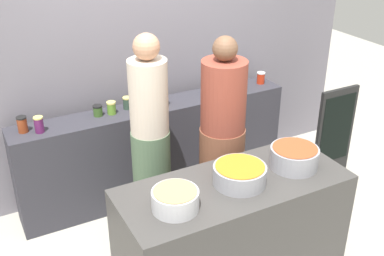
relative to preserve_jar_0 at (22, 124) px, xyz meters
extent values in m
plane|color=#A49F93|center=(1.19, -1.12, -1.02)|extent=(12.00, 12.00, 0.00)
cube|color=slate|center=(1.19, 0.33, 0.48)|extent=(4.80, 0.12, 3.00)
cube|color=#2F2E35|center=(1.19, -0.02, -0.55)|extent=(2.70, 0.36, 0.95)
cube|color=#3B3937|center=(1.19, -1.42, -0.57)|extent=(1.70, 0.70, 0.90)
cylinder|color=maroon|center=(0.00, 0.00, -0.01)|extent=(0.08, 0.08, 0.13)
cylinder|color=black|center=(0.00, 0.00, 0.06)|extent=(0.09, 0.09, 0.01)
cylinder|color=#571C4E|center=(0.12, -0.07, -0.01)|extent=(0.08, 0.08, 0.13)
cylinder|color=#D6C666|center=(0.12, -0.07, 0.06)|extent=(0.08, 0.08, 0.01)
cylinder|color=#355523|center=(0.65, 0.01, -0.03)|extent=(0.08, 0.08, 0.09)
cylinder|color=black|center=(0.65, 0.01, 0.02)|extent=(0.09, 0.09, 0.01)
cylinder|color=#5C8C2D|center=(0.78, 0.00, -0.02)|extent=(0.08, 0.08, 0.10)
cylinder|color=#D6C666|center=(0.78, 0.00, 0.04)|extent=(0.08, 0.08, 0.02)
cylinder|color=#304436|center=(0.94, 0.04, -0.02)|extent=(0.07, 0.07, 0.10)
cylinder|color=#D6C666|center=(0.94, 0.04, 0.04)|extent=(0.08, 0.08, 0.01)
cylinder|color=gold|center=(1.04, 0.00, 0.00)|extent=(0.08, 0.08, 0.13)
cylinder|color=#D6C666|center=(1.04, 0.00, 0.07)|extent=(0.08, 0.08, 0.01)
cylinder|color=#4F1646|center=(1.17, -0.08, -0.02)|extent=(0.08, 0.08, 0.11)
cylinder|color=silver|center=(1.17, -0.08, 0.05)|extent=(0.09, 0.09, 0.01)
cylinder|color=gold|center=(1.28, -0.05, -0.01)|extent=(0.07, 0.07, 0.12)
cylinder|color=black|center=(1.28, -0.05, 0.06)|extent=(0.07, 0.07, 0.01)
cylinder|color=#2D4D33|center=(1.77, -0.04, -0.01)|extent=(0.07, 0.07, 0.11)
cylinder|color=silver|center=(1.77, -0.04, 0.05)|extent=(0.08, 0.08, 0.01)
cylinder|color=#235823|center=(2.16, -0.06, -0.01)|extent=(0.07, 0.07, 0.11)
cylinder|color=silver|center=(2.16, -0.06, 0.05)|extent=(0.08, 0.08, 0.01)
cylinder|color=#B32B14|center=(2.41, -0.01, -0.01)|extent=(0.08, 0.08, 0.11)
cylinder|color=silver|center=(2.41, -0.01, 0.05)|extent=(0.08, 0.08, 0.01)
cylinder|color=#B7B7BC|center=(0.69, -1.50, -0.05)|extent=(0.31, 0.31, 0.14)
cylinder|color=tan|center=(0.69, -1.50, 0.02)|extent=(0.29, 0.29, 0.00)
cylinder|color=gray|center=(1.23, -1.43, -0.05)|extent=(0.38, 0.38, 0.14)
cylinder|color=#B46E1C|center=(1.23, -1.43, 0.02)|extent=(0.35, 0.35, 0.00)
cylinder|color=gray|center=(1.71, -1.43, -0.05)|extent=(0.36, 0.36, 0.15)
cylinder|color=brown|center=(1.71, -1.43, 0.04)|extent=(0.33, 0.33, 0.00)
cylinder|color=#4C6348|center=(0.90, -0.58, -0.52)|extent=(0.33, 0.33, 1.00)
cylinder|color=beige|center=(0.90, -0.58, 0.29)|extent=(0.31, 0.31, 0.61)
sphere|color=tan|center=(0.90, -0.58, 0.70)|extent=(0.21, 0.21, 0.21)
cylinder|color=brown|center=(1.48, -0.77, -0.53)|extent=(0.39, 0.39, 0.97)
cylinder|color=brown|center=(1.48, -0.77, 0.25)|extent=(0.38, 0.38, 0.60)
sphere|color=brown|center=(1.48, -0.77, 0.65)|extent=(0.20, 0.20, 0.20)
cube|color=black|center=(2.99, -0.58, -0.53)|extent=(0.47, 0.04, 0.98)
cube|color=black|center=(2.99, -0.60, -0.48)|extent=(0.40, 0.01, 0.75)
camera|label=1|loc=(-0.41, -3.80, 1.76)|focal=44.52mm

